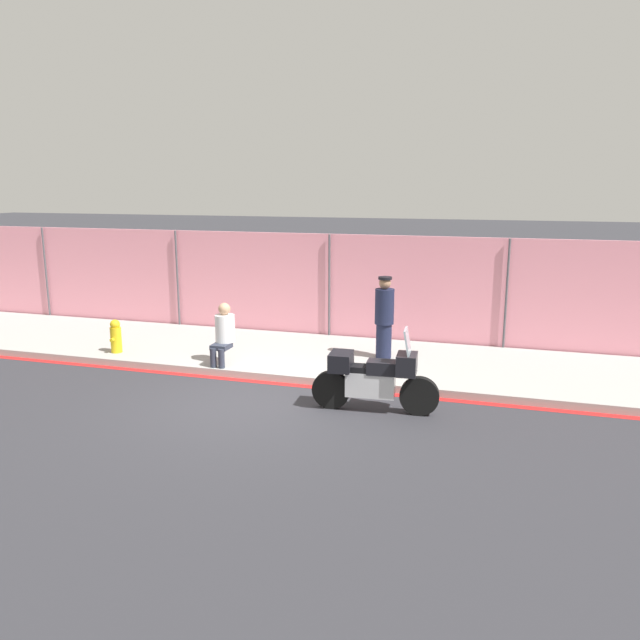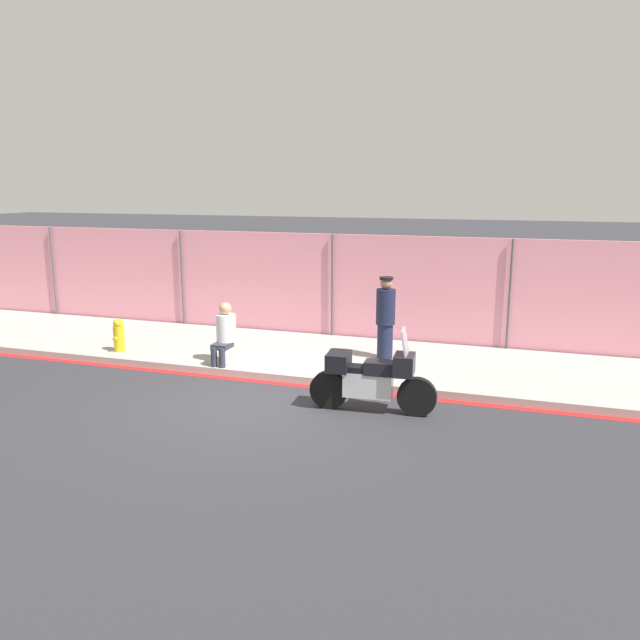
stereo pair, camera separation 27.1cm
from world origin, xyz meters
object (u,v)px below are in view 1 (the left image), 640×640
at_px(motorcycle, 374,378).
at_px(officer_standing, 384,317).
at_px(fire_hydrant, 116,336).
at_px(person_seated_on_curb, 224,331).

distance_m(motorcycle, officer_standing, 2.85).
bearing_deg(officer_standing, fire_hydrant, -167.44).
xyz_separation_m(motorcycle, fire_hydrant, (-5.99, 1.53, -0.08)).
bearing_deg(person_seated_on_curb, motorcycle, -23.03).
relative_size(motorcycle, fire_hydrant, 2.93).
bearing_deg(fire_hydrant, motorcycle, -14.36).
relative_size(person_seated_on_curb, fire_hydrant, 1.71).
height_order(officer_standing, fire_hydrant, officer_standing).
relative_size(officer_standing, person_seated_on_curb, 1.38).
height_order(motorcycle, person_seated_on_curb, motorcycle).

